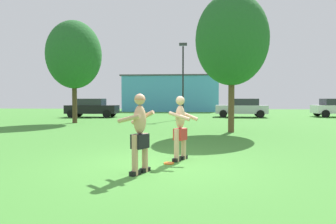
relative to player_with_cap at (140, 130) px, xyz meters
name	(u,v)px	position (x,y,z in m)	size (l,w,h in m)	color
ground_plane	(158,166)	(0.30, 0.73, -0.93)	(80.00, 80.00, 0.00)	#428433
player_with_cap	(140,130)	(0.00, 0.00, 0.00)	(0.77, 0.72, 1.69)	black
player_in_red	(180,127)	(0.80, 1.44, -0.07)	(0.76, 0.67, 1.64)	black
frisbee	(169,163)	(0.54, 1.02, -0.91)	(0.26, 0.26, 0.03)	orange
car_black_near_post	(92,108)	(-7.43, 19.23, -0.10)	(4.31, 2.03, 1.58)	black
car_silver_mid_lot	(242,107)	(5.37, 20.26, -0.10)	(4.45, 2.35, 1.58)	silver
lamp_post	(183,73)	(0.42, 17.34, 2.65)	(0.60, 0.24, 5.85)	black
outbuilding_behind_lot	(171,93)	(-1.53, 32.10, 1.33)	(12.10, 4.16, 4.49)	#4C9ED1
tree_left_field	(74,55)	(-6.48, 12.99, 3.47)	(3.51, 3.51, 6.58)	#4C3823
tree_right_field	(232,40)	(2.94, 8.18, 3.38)	(3.37, 3.37, 6.44)	brown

